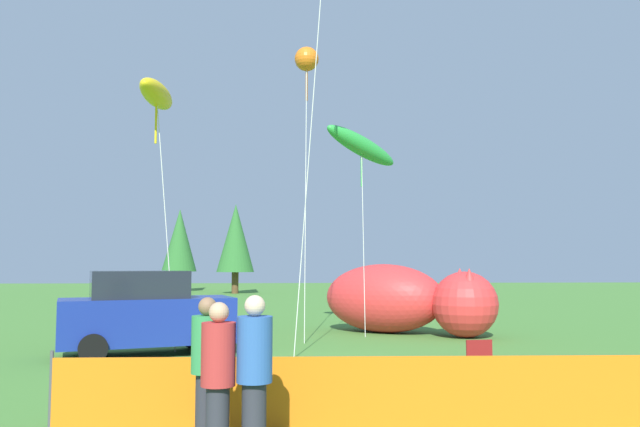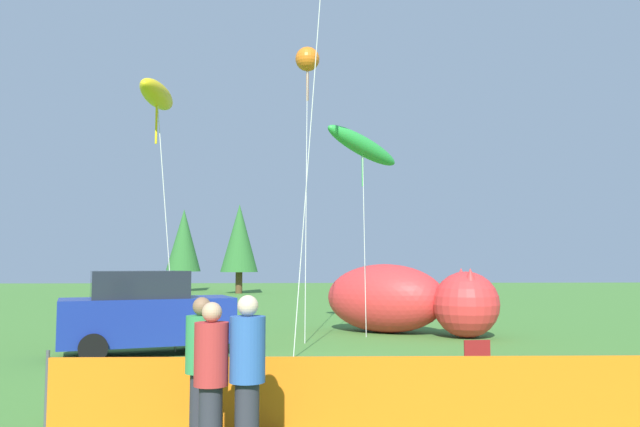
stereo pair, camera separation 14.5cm
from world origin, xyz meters
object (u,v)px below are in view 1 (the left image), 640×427
at_px(inflatable_cat, 403,301).
at_px(folding_chair, 476,360).
at_px(spectator_in_black_shirt, 254,370).
at_px(kite_yellow_hero, 157,95).
at_px(spectator_in_white_shirt, 207,363).
at_px(parked_car, 145,313).
at_px(spectator_in_red_shirt, 218,374).
at_px(kite_orange_flower, 307,61).
at_px(kite_green_fish, 361,146).

bearing_deg(inflatable_cat, folding_chair, -57.90).
bearing_deg(spectator_in_black_shirt, kite_yellow_hero, 108.45).
bearing_deg(spectator_in_white_shirt, kite_yellow_hero, 106.17).
bearing_deg(inflatable_cat, parked_car, -115.38).
bearing_deg(parked_car, spectator_in_black_shirt, -88.93).
height_order(spectator_in_red_shirt, spectator_in_black_shirt, spectator_in_black_shirt).
distance_m(parked_car, kite_orange_flower, 8.94).
distance_m(folding_chair, inflatable_cat, 8.63).
bearing_deg(spectator_in_black_shirt, parked_car, 109.89).
distance_m(spectator_in_red_shirt, spectator_in_black_shirt, 0.41).
distance_m(parked_car, kite_green_fish, 8.59).
height_order(folding_chair, inflatable_cat, inflatable_cat).
xyz_separation_m(parked_car, folding_chair, (6.84, -4.42, -0.51)).
bearing_deg(spectator_in_black_shirt, folding_chair, 46.68).
distance_m(parked_car, kite_yellow_hero, 5.65).
bearing_deg(folding_chair, kite_orange_flower, 14.95).
bearing_deg(inflatable_cat, kite_orange_flower, -124.47).
distance_m(parked_car, spectator_in_red_shirt, 8.83).
bearing_deg(kite_orange_flower, kite_green_fish, 27.75).
bearing_deg(inflatable_cat, spectator_in_white_shirt, -77.57).
height_order(spectator_in_white_shirt, spectator_in_red_shirt, spectator_in_white_shirt).
distance_m(folding_chair, kite_green_fish, 10.01).
height_order(parked_car, spectator_in_red_shirt, parked_car).
relative_size(parked_car, kite_orange_flower, 0.50).
distance_m(spectator_in_black_shirt, kite_orange_flower, 13.63).
relative_size(kite_orange_flower, kite_green_fish, 1.32).
bearing_deg(kite_orange_flower, spectator_in_white_shirt, -98.69).
height_order(inflatable_cat, spectator_in_red_shirt, inflatable_cat).
distance_m(spectator_in_red_shirt, kite_green_fish, 13.69).
height_order(parked_car, spectator_in_black_shirt, parked_car).
xyz_separation_m(spectator_in_red_shirt, kite_yellow_hero, (-2.62, 9.05, 5.65)).
bearing_deg(kite_green_fish, spectator_in_white_shirt, -106.46).
distance_m(folding_chair, kite_yellow_hero, 10.46).
height_order(folding_chair, kite_orange_flower, kite_orange_flower).
height_order(spectator_in_black_shirt, kite_orange_flower, kite_orange_flower).
relative_size(inflatable_cat, kite_green_fish, 0.83).
bearing_deg(spectator_in_black_shirt, kite_green_fish, 77.31).
bearing_deg(spectator_in_red_shirt, kite_green_fish, 75.52).
relative_size(inflatable_cat, spectator_in_black_shirt, 2.98).
bearing_deg(spectator_in_red_shirt, kite_orange_flower, 83.01).
relative_size(spectator_in_red_shirt, kite_green_fish, 0.27).
relative_size(folding_chair, inflatable_cat, 0.16).
distance_m(folding_chair, spectator_in_red_shirt, 5.82).
distance_m(inflatable_cat, kite_orange_flower, 8.11).
height_order(folding_chair, spectator_in_white_shirt, spectator_in_white_shirt).
xyz_separation_m(spectator_in_red_shirt, kite_green_fish, (3.19, 12.35, 4.98)).
bearing_deg(spectator_in_red_shirt, spectator_in_white_shirt, 105.75).
bearing_deg(kite_green_fish, inflatable_cat, 11.49).
height_order(folding_chair, spectator_in_black_shirt, spectator_in_black_shirt).
distance_m(parked_car, inflatable_cat, 8.31).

